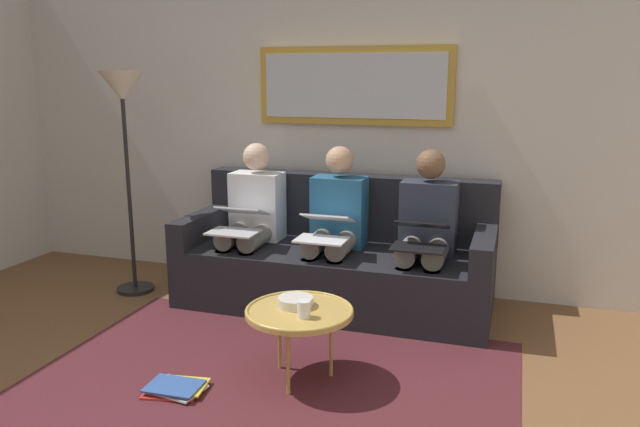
{
  "coord_description": "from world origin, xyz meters",
  "views": [
    {
      "loc": [
        -1.2,
        2.0,
        1.62
      ],
      "look_at": [
        0.0,
        -1.7,
        0.75
      ],
      "focal_mm": 34.54,
      "sensor_mm": 36.0,
      "label": 1
    }
  ],
  "objects_px": {
    "cup": "(304,309)",
    "laptop_white": "(325,227)",
    "laptop_silver": "(239,220)",
    "coffee_table": "(299,312)",
    "magazine_stack": "(175,388)",
    "laptop_black": "(421,235)",
    "bowl": "(295,302)",
    "person_left": "(426,230)",
    "standing_lamp": "(123,111)",
    "person_middle": "(335,223)",
    "person_right": "(252,216)",
    "framed_mirror": "(354,86)",
    "couch": "(338,260)"
  },
  "relations": [
    {
      "from": "cup",
      "to": "laptop_white",
      "type": "relative_size",
      "value": 0.24
    },
    {
      "from": "cup",
      "to": "laptop_silver",
      "type": "distance_m",
      "value": 1.32
    },
    {
      "from": "coffee_table",
      "to": "magazine_stack",
      "type": "xyz_separation_m",
      "value": [
        0.57,
        0.33,
        -0.36
      ]
    },
    {
      "from": "cup",
      "to": "magazine_stack",
      "type": "xyz_separation_m",
      "value": [
        0.63,
        0.25,
        -0.42
      ]
    },
    {
      "from": "coffee_table",
      "to": "laptop_black",
      "type": "bearing_deg",
      "value": -118.47
    },
    {
      "from": "bowl",
      "to": "person_left",
      "type": "relative_size",
      "value": 0.17
    },
    {
      "from": "coffee_table",
      "to": "standing_lamp",
      "type": "relative_size",
      "value": 0.35
    },
    {
      "from": "bowl",
      "to": "laptop_silver",
      "type": "height_order",
      "value": "laptop_silver"
    },
    {
      "from": "coffee_table",
      "to": "person_middle",
      "type": "xyz_separation_m",
      "value": [
        0.14,
        -1.15,
        0.22
      ]
    },
    {
      "from": "coffee_table",
      "to": "person_right",
      "type": "height_order",
      "value": "person_right"
    },
    {
      "from": "person_left",
      "to": "person_middle",
      "type": "distance_m",
      "value": 0.64
    },
    {
      "from": "coffee_table",
      "to": "bowl",
      "type": "bearing_deg",
      "value": -51.02
    },
    {
      "from": "person_right",
      "to": "laptop_black",
      "type": "bearing_deg",
      "value": 169.64
    },
    {
      "from": "laptop_black",
      "to": "person_left",
      "type": "bearing_deg",
      "value": -90.0
    },
    {
      "from": "framed_mirror",
      "to": "laptop_white",
      "type": "distance_m",
      "value": 1.15
    },
    {
      "from": "coffee_table",
      "to": "bowl",
      "type": "relative_size",
      "value": 3.0
    },
    {
      "from": "framed_mirror",
      "to": "magazine_stack",
      "type": "height_order",
      "value": "framed_mirror"
    },
    {
      "from": "framed_mirror",
      "to": "magazine_stack",
      "type": "xyz_separation_m",
      "value": [
        0.43,
        1.94,
        -1.52
      ]
    },
    {
      "from": "framed_mirror",
      "to": "bowl",
      "type": "height_order",
      "value": "framed_mirror"
    },
    {
      "from": "bowl",
      "to": "laptop_white",
      "type": "bearing_deg",
      "value": -83.15
    },
    {
      "from": "couch",
      "to": "cup",
      "type": "distance_m",
      "value": 1.33
    },
    {
      "from": "laptop_silver",
      "to": "magazine_stack",
      "type": "xyz_separation_m",
      "value": [
        -0.21,
        1.25,
        -0.61
      ]
    },
    {
      "from": "couch",
      "to": "person_left",
      "type": "relative_size",
      "value": 1.93
    },
    {
      "from": "framed_mirror",
      "to": "laptop_black",
      "type": "distance_m",
      "value": 1.32
    },
    {
      "from": "cup",
      "to": "magazine_stack",
      "type": "distance_m",
      "value": 0.8
    },
    {
      "from": "laptop_black",
      "to": "bowl",
      "type": "bearing_deg",
      "value": 58.23
    },
    {
      "from": "couch",
      "to": "cup",
      "type": "xyz_separation_m",
      "value": [
        -0.2,
        1.31,
        0.14
      ]
    },
    {
      "from": "bowl",
      "to": "laptop_white",
      "type": "xyz_separation_m",
      "value": [
        0.1,
        -0.87,
        0.2
      ]
    },
    {
      "from": "magazine_stack",
      "to": "person_right",
      "type": "bearing_deg",
      "value": -81.9
    },
    {
      "from": "person_left",
      "to": "person_middle",
      "type": "height_order",
      "value": "same"
    },
    {
      "from": "laptop_black",
      "to": "laptop_white",
      "type": "distance_m",
      "value": 0.64
    },
    {
      "from": "bowl",
      "to": "laptop_black",
      "type": "distance_m",
      "value": 1.04
    },
    {
      "from": "couch",
      "to": "magazine_stack",
      "type": "height_order",
      "value": "couch"
    },
    {
      "from": "bowl",
      "to": "laptop_black",
      "type": "height_order",
      "value": "laptop_black"
    },
    {
      "from": "bowl",
      "to": "person_left",
      "type": "distance_m",
      "value": 1.24
    },
    {
      "from": "couch",
      "to": "coffee_table",
      "type": "distance_m",
      "value": 1.23
    },
    {
      "from": "bowl",
      "to": "coffee_table",
      "type": "bearing_deg",
      "value": 128.98
    },
    {
      "from": "bowl",
      "to": "laptop_white",
      "type": "relative_size",
      "value": 0.51
    },
    {
      "from": "couch",
      "to": "laptop_silver",
      "type": "height_order",
      "value": "couch"
    },
    {
      "from": "laptop_black",
      "to": "laptop_white",
      "type": "relative_size",
      "value": 1.0
    },
    {
      "from": "cup",
      "to": "person_right",
      "type": "bearing_deg",
      "value": -55.81
    },
    {
      "from": "person_middle",
      "to": "magazine_stack",
      "type": "distance_m",
      "value": 1.65
    },
    {
      "from": "coffee_table",
      "to": "laptop_silver",
      "type": "xyz_separation_m",
      "value": [
        0.78,
        -0.92,
        0.24
      ]
    },
    {
      "from": "couch",
      "to": "standing_lamp",
      "type": "relative_size",
      "value": 1.33
    },
    {
      "from": "person_left",
      "to": "magazine_stack",
      "type": "distance_m",
      "value": 1.92
    },
    {
      "from": "laptop_silver",
      "to": "standing_lamp",
      "type": "bearing_deg",
      "value": -1.96
    },
    {
      "from": "laptop_black",
      "to": "laptop_white",
      "type": "height_order",
      "value": "same"
    },
    {
      "from": "laptop_white",
      "to": "laptop_silver",
      "type": "bearing_deg",
      "value": -0.33
    },
    {
      "from": "person_middle",
      "to": "magazine_stack",
      "type": "relative_size",
      "value": 3.37
    },
    {
      "from": "laptop_black",
      "to": "person_middle",
      "type": "height_order",
      "value": "person_middle"
    }
  ]
}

